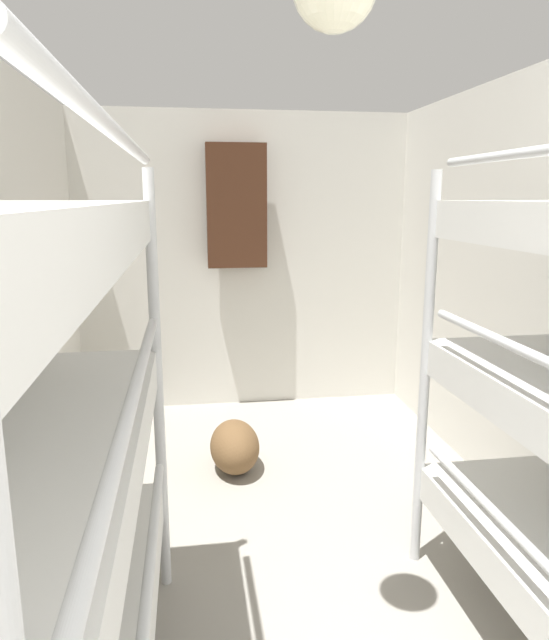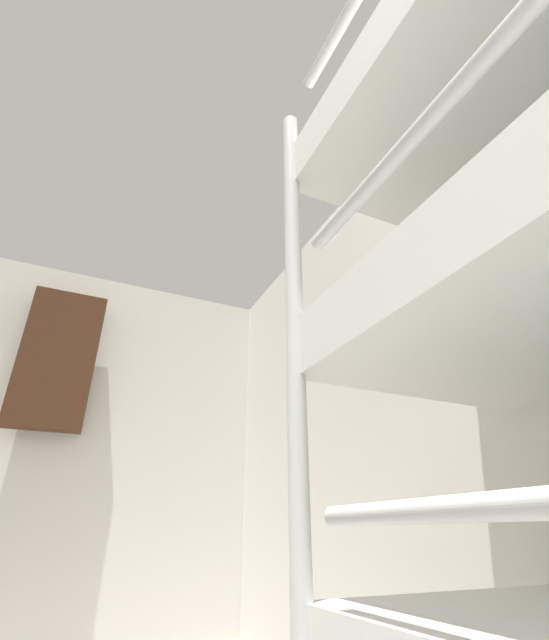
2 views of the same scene
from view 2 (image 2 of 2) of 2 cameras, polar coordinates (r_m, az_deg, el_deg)
wall_right at (r=1.46m, az=31.93°, el=0.28°), size 0.06×4.74×2.27m
wall_back at (r=3.08m, az=-27.36°, el=-13.21°), size 2.66×0.06×2.27m
hanging_coat at (r=3.05m, az=-26.88°, el=-4.54°), size 0.44×0.12×0.90m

